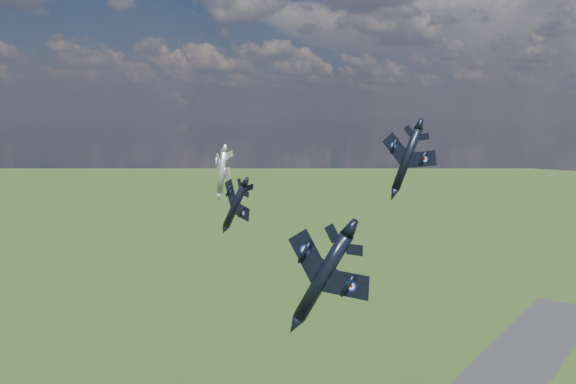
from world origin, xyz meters
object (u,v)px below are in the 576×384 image
Objects in this scene: jet_high_navy at (407,159)px; jet_left_silver at (222,172)px; jet_right_navy at (322,277)px; jet_lead_navy at (235,206)px.

jet_high_navy is 1.13× the size of jet_left_silver.
jet_lead_navy is at bearing 135.04° from jet_right_navy.
jet_left_silver is at bearing 133.88° from jet_right_navy.
jet_high_navy is at bearing 26.35° from jet_left_silver.
jet_lead_navy is 0.89× the size of jet_high_navy.
jet_high_navy is at bearing 56.34° from jet_lead_navy.
jet_lead_navy is at bearing -141.05° from jet_high_navy.
jet_lead_navy is at bearing -16.62° from jet_left_silver.
jet_high_navy is (-15.12, 46.61, 6.30)m from jet_right_navy.
jet_lead_navy is 46.27m from jet_right_navy.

